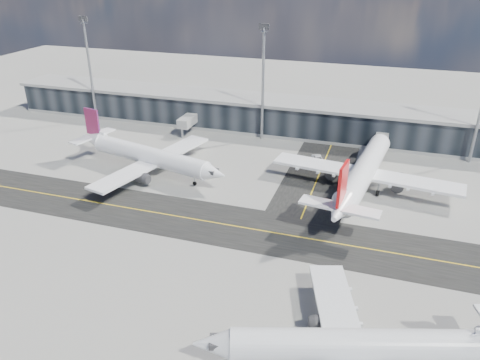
# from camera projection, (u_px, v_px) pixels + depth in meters

# --- Properties ---
(ground) EXTENTS (300.00, 300.00, 0.00)m
(ground) POSITION_uv_depth(u_px,v_px,m) (187.00, 231.00, 81.34)
(ground) COLOR gray
(ground) RESTS_ON ground
(taxiway_lanes) EXTENTS (180.00, 63.00, 0.03)m
(taxiway_lanes) POSITION_uv_depth(u_px,v_px,m) (229.00, 206.00, 89.45)
(taxiway_lanes) COLOR black
(taxiway_lanes) RESTS_ON ground
(terminal_concourse) EXTENTS (152.00, 19.80, 8.80)m
(terminal_concourse) POSITION_uv_depth(u_px,v_px,m) (269.00, 116.00, 126.68)
(terminal_concourse) COLOR black
(terminal_concourse) RESTS_ON ground
(floodlight_masts) EXTENTS (102.50, 0.70, 28.90)m
(floodlight_masts) POSITION_uv_depth(u_px,v_px,m) (263.00, 79.00, 115.77)
(floodlight_masts) COLOR gray
(floodlight_masts) RESTS_ON ground
(airliner_af) EXTENTS (39.76, 34.18, 11.89)m
(airliner_af) POSITION_uv_depth(u_px,v_px,m) (148.00, 156.00, 101.76)
(airliner_af) COLOR white
(airliner_af) RESTS_ON ground
(airliner_redtail) EXTENTS (38.31, 44.79, 13.27)m
(airliner_redtail) POSITION_uv_depth(u_px,v_px,m) (363.00, 172.00, 92.97)
(airliner_redtail) COLOR white
(airliner_redtail) RESTS_ON ground
(airliner_near) EXTENTS (37.14, 32.02, 11.22)m
(airliner_near) POSITION_uv_depth(u_px,v_px,m) (362.00, 346.00, 52.29)
(airliner_near) COLOR silver
(airliner_near) RESTS_ON ground
(baggage_tug) EXTENTS (3.07, 2.62, 1.75)m
(baggage_tug) POSITION_uv_depth(u_px,v_px,m) (136.00, 176.00, 99.70)
(baggage_tug) COLOR #F2FF0D
(baggage_tug) RESTS_ON ground
(service_van) EXTENTS (4.14, 5.60, 1.41)m
(service_van) POSITION_uv_depth(u_px,v_px,m) (318.00, 159.00, 108.14)
(service_van) COLOR white
(service_van) RESTS_ON ground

